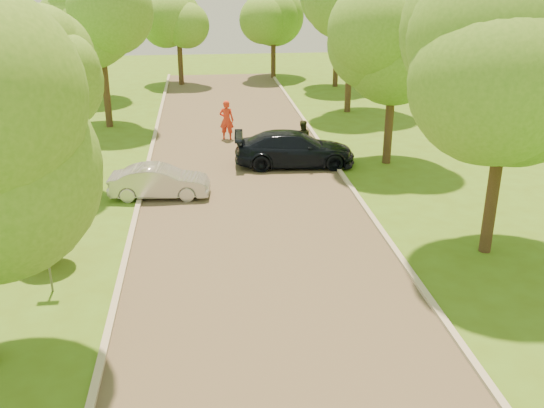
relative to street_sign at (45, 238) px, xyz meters
name	(u,v)px	position (x,y,z in m)	size (l,w,h in m)	color
ground	(288,367)	(5.80, -4.00, -1.56)	(100.00, 100.00, 0.00)	#466C19
road	(254,222)	(5.80, 4.00, -1.56)	(8.00, 60.00, 0.01)	#4C4438
curb_left	(133,227)	(1.75, 4.00, -1.50)	(0.18, 60.00, 0.12)	#B2AD9E
curb_right	(371,216)	(9.85, 4.00, -1.50)	(0.18, 60.00, 0.12)	#B2AD9E
street_sign	(45,238)	(0.00, 0.00, 0.00)	(0.55, 0.06, 2.17)	#59595E
red_shrub	(41,232)	(-0.50, 1.50, -0.47)	(1.70, 1.70, 1.95)	#382619
tree_l_midb	(55,71)	(-1.01, 8.00, 3.02)	(4.30, 4.20, 6.62)	#382619
tree_l_far	(104,22)	(-0.59, 18.00, 3.90)	(4.92, 4.80, 7.79)	#382619
tree_r_mida	(518,68)	(12.82, 1.00, 3.97)	(5.13, 5.00, 7.95)	#382619
tree_r_midb	(399,50)	(12.40, 10.00, 3.32)	(4.51, 4.40, 7.01)	#382619
tree_r_far	(356,9)	(13.03, 20.00, 4.27)	(5.33, 5.20, 8.34)	#382619
tree_bg_a	(83,13)	(-2.98, 26.00, 3.75)	(5.12, 5.00, 7.72)	#382619
tree_bg_b	(341,6)	(14.02, 28.00, 3.97)	(5.12, 5.00, 7.95)	#382619
tree_bg_c	(181,13)	(3.01, 30.00, 3.46)	(4.92, 4.80, 7.33)	#382619
tree_bg_d	(276,6)	(10.02, 32.00, 3.75)	(5.12, 5.00, 7.72)	#382619
silver_sedan	(160,182)	(2.50, 6.86, -0.95)	(1.29, 3.71, 1.22)	#B8B8BD
dark_sedan	(295,149)	(8.10, 10.10, -0.81)	(2.10, 5.17, 1.50)	black
person_striped	(227,120)	(5.39, 14.67, -0.58)	(0.72, 0.47, 1.97)	red
person_olive	(302,138)	(8.65, 11.39, -0.72)	(0.82, 0.64, 1.68)	#2E3620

